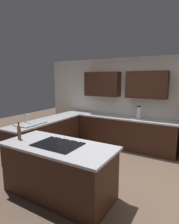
% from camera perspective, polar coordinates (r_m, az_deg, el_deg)
% --- Properties ---
extents(ground_plane, '(14.00, 14.00, 0.00)m').
position_cam_1_polar(ground_plane, '(4.24, 3.67, -17.91)').
color(ground_plane, brown).
extents(wall_back, '(6.00, 0.44, 2.60)m').
position_cam_1_polar(wall_back, '(5.70, 12.51, 4.24)').
color(wall_back, white).
rests_on(wall_back, ground).
extents(lower_cabinets_back, '(2.80, 0.60, 0.86)m').
position_cam_1_polar(lower_cabinets_back, '(5.59, 10.82, -6.32)').
color(lower_cabinets_back, '#381E14').
rests_on(lower_cabinets_back, ground).
extents(countertop_back, '(2.84, 0.64, 0.04)m').
position_cam_1_polar(countertop_back, '(5.49, 10.97, -1.80)').
color(countertop_back, '#B2B2B7').
rests_on(countertop_back, lower_cabinets_back).
extents(lower_cabinets_side, '(0.60, 2.90, 0.86)m').
position_cam_1_polar(lower_cabinets_side, '(5.46, -10.97, -6.72)').
color(lower_cabinets_side, '#381E14').
rests_on(lower_cabinets_side, ground).
extents(countertop_side, '(0.64, 2.94, 0.04)m').
position_cam_1_polar(countertop_side, '(5.35, -11.12, -2.10)').
color(countertop_side, '#B2B2B7').
rests_on(countertop_side, lower_cabinets_side).
extents(island_base, '(1.87, 0.84, 0.86)m').
position_cam_1_polar(island_base, '(3.41, -9.36, -17.20)').
color(island_base, '#381E14').
rests_on(island_base, ground).
extents(island_top, '(1.95, 0.92, 0.04)m').
position_cam_1_polar(island_top, '(3.23, -9.59, -10.07)').
color(island_top, '#B2B2B7').
rests_on(island_top, island_base).
extents(sink_unit, '(0.46, 0.70, 0.23)m').
position_cam_1_polar(sink_unit, '(4.80, -17.47, -3.28)').
color(sink_unit, '#515456').
rests_on(sink_unit, countertop_side).
extents(cooktop, '(0.76, 0.56, 0.03)m').
position_cam_1_polar(cooktop, '(3.23, -9.53, -9.59)').
color(cooktop, black).
rests_on(cooktop, island_top).
extents(blender, '(0.15, 0.15, 0.35)m').
position_cam_1_polar(blender, '(5.39, 14.68, -0.32)').
color(blender, silver).
rests_on(blender, countertop_back).
extents(oil_bottle, '(0.06, 0.06, 0.31)m').
position_cam_1_polar(oil_bottle, '(3.64, -20.55, -5.84)').
color(oil_bottle, brown).
rests_on(oil_bottle, island_top).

